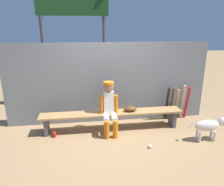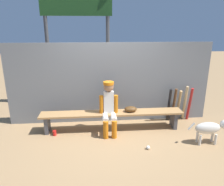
% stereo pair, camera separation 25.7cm
% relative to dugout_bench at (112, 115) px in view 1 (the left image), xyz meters
% --- Properties ---
extents(ground_plane, '(30.00, 30.00, 0.00)m').
position_rel_dugout_bench_xyz_m(ground_plane, '(0.00, 0.00, -0.35)').
color(ground_plane, '#9E7A51').
extents(chainlink_fence, '(4.82, 0.03, 1.92)m').
position_rel_dugout_bench_xyz_m(chainlink_fence, '(0.00, 0.50, 0.61)').
color(chainlink_fence, slate).
rests_on(chainlink_fence, ground_plane).
extents(dugout_bench, '(3.18, 0.36, 0.43)m').
position_rel_dugout_bench_xyz_m(dugout_bench, '(0.00, 0.00, 0.00)').
color(dugout_bench, '#AD7F4C').
rests_on(dugout_bench, ground_plane).
extents(player_seated, '(0.41, 0.55, 1.14)m').
position_rel_dugout_bench_xyz_m(player_seated, '(-0.07, -0.11, 0.27)').
color(player_seated, silver).
rests_on(player_seated, ground_plane).
extents(baseball_glove, '(0.28, 0.20, 0.12)m').
position_rel_dugout_bench_xyz_m(baseball_glove, '(0.42, 0.00, 0.14)').
color(baseball_glove, '#593819').
rests_on(baseball_glove, dugout_bench).
extents(bat_aluminum_black, '(0.10, 0.25, 0.87)m').
position_rel_dugout_bench_xyz_m(bat_aluminum_black, '(1.42, 0.32, 0.08)').
color(bat_aluminum_black, black).
rests_on(bat_aluminum_black, ground_plane).
extents(bat_wood_dark, '(0.09, 0.17, 0.85)m').
position_rel_dugout_bench_xyz_m(bat_wood_dark, '(1.55, 0.34, 0.08)').
color(bat_wood_dark, brown).
rests_on(bat_wood_dark, ground_plane).
extents(bat_wood_tan, '(0.07, 0.22, 0.80)m').
position_rel_dugout_bench_xyz_m(bat_wood_tan, '(1.68, 0.37, 0.05)').
color(bat_wood_tan, tan).
rests_on(bat_wood_tan, ground_plane).
extents(bat_wood_natural, '(0.07, 0.17, 0.88)m').
position_rel_dugout_bench_xyz_m(bat_wood_natural, '(1.86, 0.41, 0.09)').
color(bat_wood_natural, tan).
rests_on(bat_wood_natural, ground_plane).
extents(bat_aluminum_red, '(0.08, 0.23, 0.86)m').
position_rel_dugout_bench_xyz_m(bat_aluminum_red, '(1.95, 0.34, 0.08)').
color(bat_aluminum_red, '#B22323').
rests_on(bat_aluminum_red, ground_plane).
extents(baseball, '(0.07, 0.07, 0.07)m').
position_rel_dugout_bench_xyz_m(baseball, '(0.62, -0.88, -0.31)').
color(baseball, white).
rests_on(baseball, ground_plane).
extents(cup_on_ground, '(0.08, 0.08, 0.11)m').
position_rel_dugout_bench_xyz_m(cup_on_ground, '(-1.27, -0.17, -0.29)').
color(cup_on_ground, red).
rests_on(cup_on_ground, ground_plane).
extents(cup_on_bench, '(0.08, 0.08, 0.11)m').
position_rel_dugout_bench_xyz_m(cup_on_bench, '(0.07, 0.08, 0.14)').
color(cup_on_bench, red).
rests_on(cup_on_bench, dugout_bench).
extents(scoreboard, '(2.16, 0.27, 3.72)m').
position_rel_dugout_bench_xyz_m(scoreboard, '(-0.75, 1.66, 2.26)').
color(scoreboard, '#3F3F42').
rests_on(scoreboard, ground_plane).
extents(dog, '(0.84, 0.20, 0.49)m').
position_rel_dugout_bench_xyz_m(dog, '(1.90, -0.76, -0.01)').
color(dog, beige).
rests_on(dog, ground_plane).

